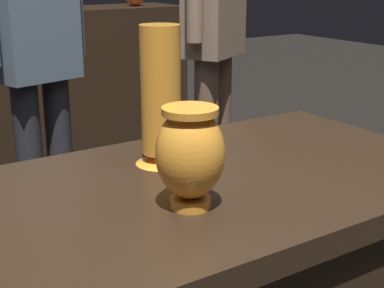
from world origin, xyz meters
The scene contains 4 objects.
vase_centerpiece centered at (-0.08, -0.10, 0.90)m, with size 0.12×0.12×0.19m.
vase_left_accent centered at (0.01, 0.14, 0.94)m, with size 0.12×0.12×0.30m.
visitor_center_back centered at (0.16, 1.38, 0.92)m, with size 0.46×0.25×1.56m.
visitor_near_right centered at (0.92, 1.20, 0.99)m, with size 0.42×0.32×1.68m.
Camera 1 is at (-0.61, -0.91, 1.22)m, focal length 53.95 mm.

